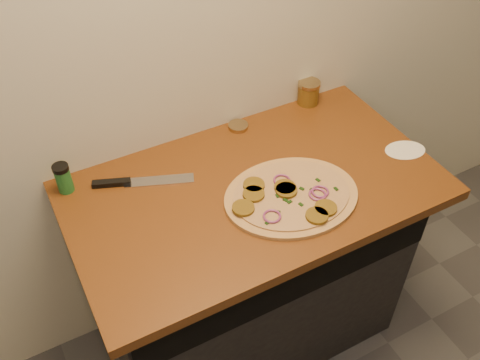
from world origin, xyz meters
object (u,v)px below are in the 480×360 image
salsa_jar (308,92)px  pizza (290,196)px  spice_shaker (63,178)px  chefs_knife (134,182)px

salsa_jar → pizza: bearing=-129.1°
pizza → salsa_jar: size_ratio=5.21×
pizza → salsa_jar: salsa_jar is taller
spice_shaker → salsa_jar: bearing=2.6°
chefs_knife → salsa_jar: bearing=8.7°
pizza → salsa_jar: (0.33, 0.41, 0.04)m
chefs_knife → salsa_jar: salsa_jar is taller
pizza → chefs_knife: pizza is taller
salsa_jar → spice_shaker: (-0.94, -0.04, 0.01)m
pizza → chefs_knife: bearing=144.1°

